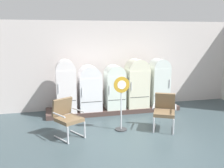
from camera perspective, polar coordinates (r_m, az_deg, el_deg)
name	(u,v)px	position (r m, az deg, el deg)	size (l,w,h in m)	color
ground	(147,151)	(6.09, 7.69, -14.42)	(12.00, 10.00, 0.05)	#36454A
back_wall	(109,64)	(9.05, -0.68, 4.36)	(11.76, 0.12, 3.00)	beige
display_plinth	(113,109)	(8.74, 0.32, -5.55)	(4.43, 0.95, 0.15)	#473530
refrigerator_0	(66,84)	(8.16, -10.19, -0.08)	(0.60, 0.67, 1.64)	white
refrigerator_1	(90,87)	(8.29, -4.98, -0.64)	(0.70, 0.71, 1.43)	white
refrigerator_2	(115,86)	(8.41, 0.60, -0.38)	(0.62, 0.62, 1.43)	silver
refrigerator_3	(137,82)	(8.63, 5.52, 0.50)	(0.71, 0.65, 1.61)	beige
refrigerator_4	(159,81)	(8.90, 10.35, 0.70)	(0.60, 0.61, 1.60)	silver
armchair_left	(67,116)	(6.63, -9.94, -6.95)	(0.82, 0.87, 0.97)	silver
armchair_right	(164,110)	(7.19, 11.53, -5.56)	(0.81, 0.86, 0.97)	silver
sign_stand	(121,105)	(6.91, 2.08, -4.73)	(0.43, 0.32, 1.48)	#2D2D30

